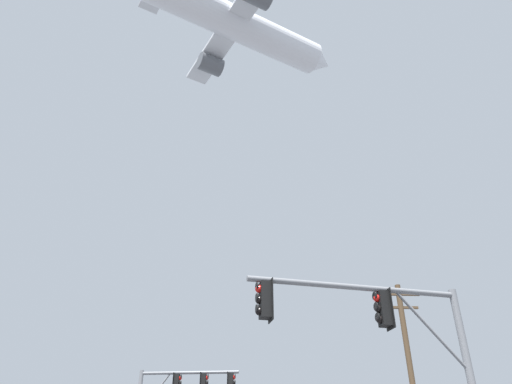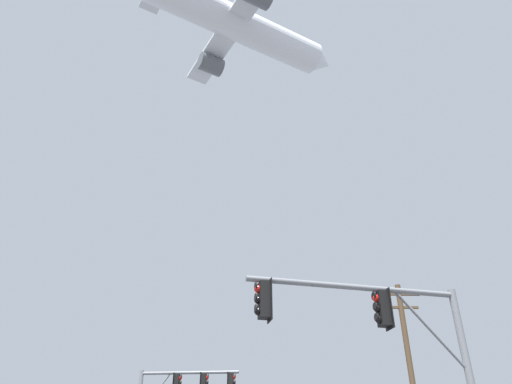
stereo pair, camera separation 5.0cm
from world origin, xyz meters
The scene contains 3 objects.
signal_pole_near centered at (4.40, 8.25, 4.56)m, with size 5.77×1.31×6.05m.
utility_pole centered at (8.92, 20.23, 5.48)m, with size 2.20×0.28×10.34m.
airplane centered at (-0.25, 36.64, 49.21)m, with size 26.27×20.29×7.63m.
Camera 1 is at (0.52, -3.96, 1.65)m, focal length 33.95 mm.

